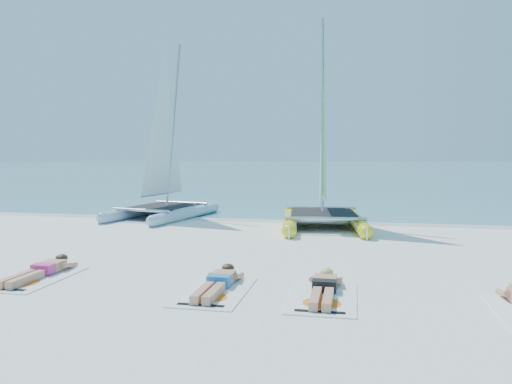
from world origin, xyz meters
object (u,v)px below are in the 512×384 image
at_px(towel_b, 215,292).
at_px(sunbather_b, 218,282).
at_px(sunbather_c, 324,287).
at_px(catamaran_yellow, 323,156).
at_px(towel_a, 35,278).
at_px(catamaran_blue, 164,163).
at_px(towel_c, 323,297).
at_px(sunbather_a, 42,270).

distance_m(towel_b, sunbather_b, 0.22).
relative_size(sunbather_b, sunbather_c, 1.00).
distance_m(catamaran_yellow, sunbather_c, 7.97).
bearing_deg(towel_a, catamaran_yellow, 60.10).
xyz_separation_m(catamaran_blue, towel_c, (5.94, -8.49, -1.85)).
bearing_deg(sunbather_c, catamaran_yellow, 94.12).
relative_size(catamaran_yellow, towel_c, 3.59).
relative_size(catamaran_blue, towel_a, 3.37).
xyz_separation_m(sunbather_a, towel_b, (3.31, -0.37, -0.11)).
bearing_deg(sunbather_c, towel_b, -172.41).
bearing_deg(sunbather_a, sunbather_c, -1.63).
bearing_deg(towel_a, towel_b, -3.05).
relative_size(catamaran_blue, towel_c, 3.37).
xyz_separation_m(catamaran_blue, sunbather_c, (5.94, -8.30, -1.74)).
height_order(catamaran_blue, sunbather_b, catamaran_blue).
xyz_separation_m(catamaran_blue, sunbather_a, (0.93, -8.16, -1.74)).
bearing_deg(catamaran_blue, sunbather_b, -52.35).
bearing_deg(sunbather_b, towel_c, -5.32).
distance_m(towel_c, sunbather_c, 0.22).
distance_m(catamaran_yellow, towel_c, 8.18).
distance_m(sunbather_b, sunbather_c, 1.70).
relative_size(catamaran_yellow, towel_b, 3.59).
bearing_deg(towel_c, sunbather_c, 90.00).
bearing_deg(towel_c, sunbather_b, 174.68).
xyz_separation_m(sunbather_a, towel_c, (5.01, -0.33, -0.11)).
bearing_deg(sunbather_b, sunbather_c, 1.15).
distance_m(catamaran_blue, catamaran_yellow, 5.43).
relative_size(catamaran_yellow, sunbather_a, 3.85).
bearing_deg(sunbather_c, catamaran_blue, 125.61).
distance_m(catamaran_blue, towel_b, 9.70).
bearing_deg(sunbather_b, towel_b, -90.00).
xyz_separation_m(catamaran_blue, towel_b, (4.25, -8.53, -1.85)).
relative_size(catamaran_blue, catamaran_yellow, 0.94).
bearing_deg(catamaran_yellow, sunbather_b, -105.18).
height_order(catamaran_blue, sunbather_c, catamaran_blue).
distance_m(catamaran_blue, sunbather_c, 10.36).
xyz_separation_m(catamaran_blue, catamaran_yellow, (5.39, -0.60, 0.23)).
height_order(catamaran_yellow, towel_c, catamaran_yellow).
distance_m(sunbather_b, towel_c, 1.71).
bearing_deg(towel_b, towel_a, 176.95).
distance_m(towel_a, sunbather_c, 5.01).
height_order(catamaran_blue, catamaran_yellow, catamaran_yellow).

